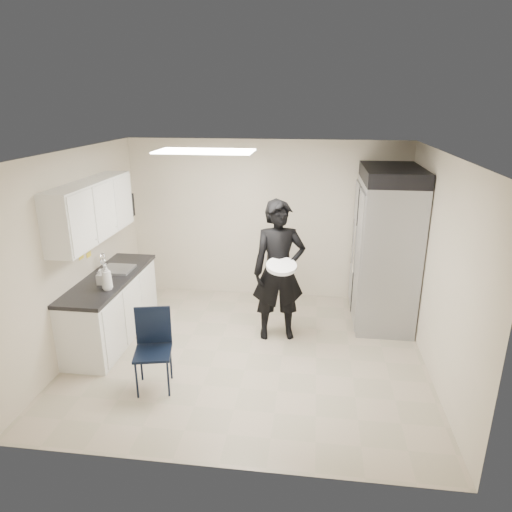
# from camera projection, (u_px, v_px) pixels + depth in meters

# --- Properties ---
(floor) EXTENTS (4.50, 4.50, 0.00)m
(floor) POSITION_uv_depth(u_px,v_px,m) (249.00, 353.00, 6.03)
(floor) COLOR tan
(floor) RESTS_ON ground
(ceiling) EXTENTS (4.50, 4.50, 0.00)m
(ceiling) POSITION_uv_depth(u_px,v_px,m) (248.00, 153.00, 5.18)
(ceiling) COLOR silver
(ceiling) RESTS_ON back_wall
(back_wall) EXTENTS (4.50, 0.00, 4.50)m
(back_wall) POSITION_uv_depth(u_px,v_px,m) (266.00, 220.00, 7.48)
(back_wall) COLOR beige
(back_wall) RESTS_ON floor
(left_wall) EXTENTS (0.00, 4.00, 4.00)m
(left_wall) POSITION_uv_depth(u_px,v_px,m) (76.00, 253.00, 5.88)
(left_wall) COLOR beige
(left_wall) RESTS_ON floor
(right_wall) EXTENTS (0.00, 4.00, 4.00)m
(right_wall) POSITION_uv_depth(u_px,v_px,m) (439.00, 269.00, 5.33)
(right_wall) COLOR beige
(right_wall) RESTS_ON floor
(ceiling_panel) EXTENTS (1.20, 0.60, 0.02)m
(ceiling_panel) POSITION_uv_depth(u_px,v_px,m) (205.00, 151.00, 5.64)
(ceiling_panel) COLOR white
(ceiling_panel) RESTS_ON ceiling
(lower_counter) EXTENTS (0.60, 1.90, 0.86)m
(lower_counter) POSITION_uv_depth(u_px,v_px,m) (112.00, 309.00, 6.31)
(lower_counter) COLOR silver
(lower_counter) RESTS_ON floor
(countertop) EXTENTS (0.64, 1.95, 0.05)m
(countertop) POSITION_uv_depth(u_px,v_px,m) (108.00, 278.00, 6.16)
(countertop) COLOR black
(countertop) RESTS_ON lower_counter
(sink) EXTENTS (0.42, 0.40, 0.14)m
(sink) POSITION_uv_depth(u_px,v_px,m) (118.00, 273.00, 6.40)
(sink) COLOR gray
(sink) RESTS_ON countertop
(faucet) EXTENTS (0.02, 0.02, 0.24)m
(faucet) POSITION_uv_depth(u_px,v_px,m) (103.00, 262.00, 6.38)
(faucet) COLOR silver
(faucet) RESTS_ON countertop
(upper_cabinets) EXTENTS (0.35, 1.80, 0.75)m
(upper_cabinets) POSITION_uv_depth(u_px,v_px,m) (92.00, 210.00, 5.87)
(upper_cabinets) COLOR silver
(upper_cabinets) RESTS_ON left_wall
(towel_dispenser) EXTENTS (0.22, 0.30, 0.35)m
(towel_dispenser) POSITION_uv_depth(u_px,v_px,m) (124.00, 206.00, 7.03)
(towel_dispenser) COLOR black
(towel_dispenser) RESTS_ON left_wall
(notice_sticker_left) EXTENTS (0.00, 0.12, 0.07)m
(notice_sticker_left) POSITION_uv_depth(u_px,v_px,m) (81.00, 257.00, 6.00)
(notice_sticker_left) COLOR yellow
(notice_sticker_left) RESTS_ON left_wall
(notice_sticker_right) EXTENTS (0.00, 0.12, 0.07)m
(notice_sticker_right) POSITION_uv_depth(u_px,v_px,m) (89.00, 255.00, 6.20)
(notice_sticker_right) COLOR yellow
(notice_sticker_right) RESTS_ON left_wall
(commercial_fridge) EXTENTS (0.80, 1.35, 2.10)m
(commercial_fridge) POSITION_uv_depth(u_px,v_px,m) (385.00, 253.00, 6.66)
(commercial_fridge) COLOR gray
(commercial_fridge) RESTS_ON floor
(fridge_compressor) EXTENTS (0.80, 1.35, 0.20)m
(fridge_compressor) POSITION_uv_depth(u_px,v_px,m) (393.00, 174.00, 6.29)
(fridge_compressor) COLOR black
(fridge_compressor) RESTS_ON commercial_fridge
(folding_chair) EXTENTS (0.49, 0.49, 0.92)m
(folding_chair) POSITION_uv_depth(u_px,v_px,m) (153.00, 353.00, 5.16)
(folding_chair) COLOR black
(folding_chair) RESTS_ON floor
(man_tuxedo) EXTENTS (0.80, 0.61, 1.95)m
(man_tuxedo) POSITION_uv_depth(u_px,v_px,m) (279.00, 271.00, 6.17)
(man_tuxedo) COLOR black
(man_tuxedo) RESTS_ON floor
(bucket_lid) EXTENTS (0.47, 0.47, 0.05)m
(bucket_lid) POSITION_uv_depth(u_px,v_px,m) (281.00, 266.00, 5.88)
(bucket_lid) COLOR white
(bucket_lid) RESTS_ON man_tuxedo
(soap_bottle_a) EXTENTS (0.15, 0.15, 0.34)m
(soap_bottle_a) POSITION_uv_depth(u_px,v_px,m) (107.00, 277.00, 5.69)
(soap_bottle_a) COLOR white
(soap_bottle_a) RESTS_ON countertop
(soap_bottle_b) EXTENTS (0.10, 0.10, 0.21)m
(soap_bottle_b) POSITION_uv_depth(u_px,v_px,m) (101.00, 277.00, 5.87)
(soap_bottle_b) COLOR #B2B0BC
(soap_bottle_b) RESTS_ON countertop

